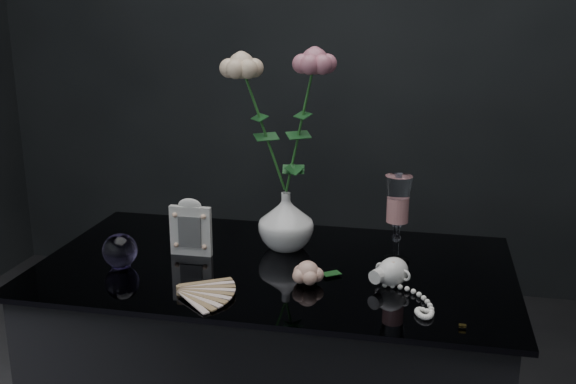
% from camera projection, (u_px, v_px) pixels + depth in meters
% --- Properties ---
extents(vase, '(0.15, 0.15, 0.14)m').
position_uv_depth(vase, '(286.00, 221.00, 1.59)').
color(vase, white).
rests_on(vase, table).
extents(wine_glass, '(0.06, 0.06, 0.20)m').
position_uv_depth(wine_glass, '(397.00, 219.00, 1.50)').
color(wine_glass, white).
rests_on(wine_glass, table).
extents(picture_frame, '(0.10, 0.08, 0.14)m').
position_uv_depth(picture_frame, '(191.00, 227.00, 1.55)').
color(picture_frame, silver).
rests_on(picture_frame, table).
extents(paperweight, '(0.09, 0.09, 0.08)m').
position_uv_depth(paperweight, '(120.00, 250.00, 1.49)').
color(paperweight, '#8C75BE').
rests_on(paperweight, table).
extents(paper_fan, '(0.27, 0.24, 0.02)m').
position_uv_depth(paper_fan, '(180.00, 289.00, 1.35)').
color(paper_fan, beige).
rests_on(paper_fan, table).
extents(loose_rose, '(0.13, 0.16, 0.05)m').
position_uv_depth(loose_rose, '(308.00, 272.00, 1.40)').
color(loose_rose, '#E1A991').
rests_on(loose_rose, table).
extents(pearl_jar, '(0.29, 0.29, 0.06)m').
position_uv_depth(pearl_jar, '(393.00, 270.00, 1.39)').
color(pearl_jar, white).
rests_on(pearl_jar, table).
extents(roses, '(0.24, 0.12, 0.38)m').
position_uv_depth(roses, '(280.00, 112.00, 1.53)').
color(roses, beige).
rests_on(roses, vase).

